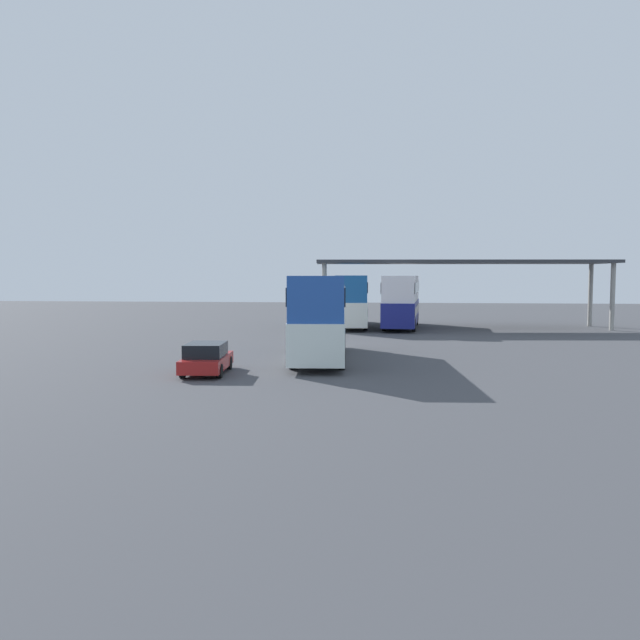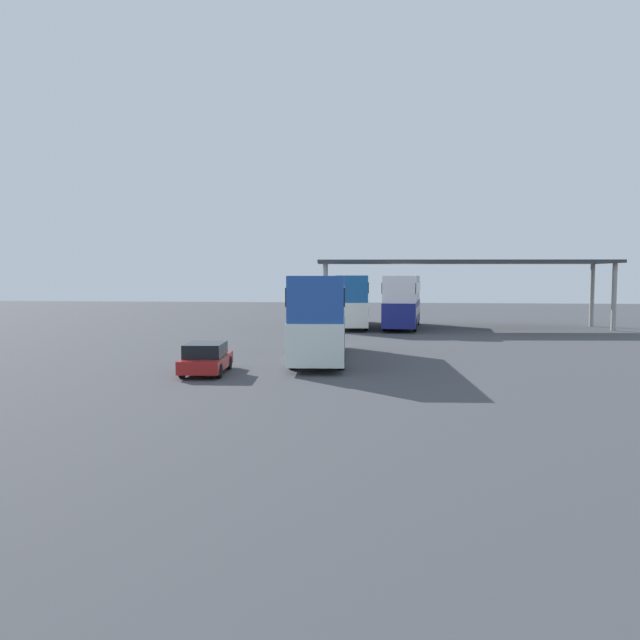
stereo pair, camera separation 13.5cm
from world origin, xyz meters
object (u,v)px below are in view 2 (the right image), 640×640
at_px(double_decker_main, 320,314).
at_px(double_decker_mid_row, 403,299).
at_px(double_decker_near_canopy, 353,299).
at_px(parked_hatchback, 206,358).

xyz_separation_m(double_decker_main, double_decker_mid_row, (4.64, 19.38, 0.00)).
bearing_deg(double_decker_mid_row, double_decker_main, 171.37).
bearing_deg(double_decker_near_canopy, parked_hatchback, 166.44).
relative_size(double_decker_main, parked_hatchback, 2.74).
distance_m(parked_hatchback, double_decker_mid_row, 26.17).
distance_m(double_decker_main, double_decker_mid_row, 19.93).
distance_m(double_decker_main, double_decker_near_canopy, 20.29).
distance_m(double_decker_near_canopy, double_decker_mid_row, 4.20).
relative_size(double_decker_main, double_decker_near_canopy, 0.94).
bearing_deg(parked_hatchback, double_decker_mid_row, -25.26).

